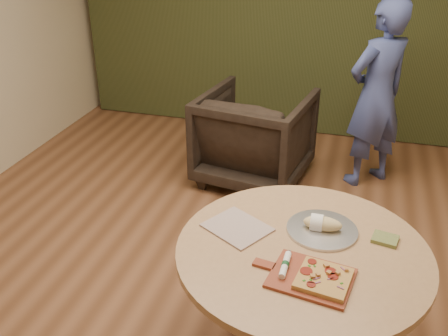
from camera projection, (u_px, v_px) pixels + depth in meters
name	position (u px, v px, depth m)	size (l,w,h in m)	color
room_shell	(231.00, 90.00, 2.44)	(5.04, 6.04, 2.84)	brown
pedestal_table	(301.00, 271.00, 2.45)	(1.22, 1.22, 0.75)	tan
pizza_paddle	(309.00, 277.00, 2.19)	(0.47, 0.33, 0.01)	brown
flatbread_pizza	(323.00, 278.00, 2.15)	(0.25, 0.25, 0.04)	tan
cutlery_roll	(285.00, 265.00, 2.23)	(0.03, 0.20, 0.03)	white
newspaper	(237.00, 227.00, 2.53)	(0.30, 0.25, 0.01)	beige
serving_tray	(322.00, 230.00, 2.51)	(0.36, 0.36, 0.02)	silver
bread_roll	(321.00, 223.00, 2.49)	(0.19, 0.09, 0.09)	beige
green_packet	(385.00, 239.00, 2.43)	(0.12, 0.10, 0.02)	#525E2A
armchair	(255.00, 133.00, 4.34)	(0.88, 0.82, 0.90)	black
person_standing	(377.00, 96.00, 4.16)	(0.59, 0.38, 1.60)	#3F4D8F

